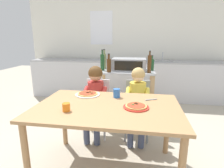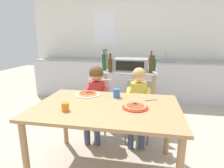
# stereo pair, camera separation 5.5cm
# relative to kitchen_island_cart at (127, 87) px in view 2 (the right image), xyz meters

# --- Properties ---
(ground_plane) EXTENTS (11.87, 11.87, 0.00)m
(ground_plane) POSITION_rel_kitchen_island_cart_xyz_m (-0.07, -0.18, -0.59)
(ground_plane) COLOR #B7AD99
(back_wall_tiled) EXTENTS (5.12, 0.13, 2.70)m
(back_wall_tiled) POSITION_rel_kitchen_island_cart_xyz_m (-0.07, 1.66, 0.76)
(back_wall_tiled) COLOR white
(back_wall_tiled) RESTS_ON ground
(kitchen_counter) EXTENTS (4.61, 0.60, 1.10)m
(kitchen_counter) POSITION_rel_kitchen_island_cart_xyz_m (-0.07, 1.25, -0.14)
(kitchen_counter) COLOR silver
(kitchen_counter) RESTS_ON ground
(kitchen_island_cart) EXTENTS (0.96, 0.61, 0.88)m
(kitchen_island_cart) POSITION_rel_kitchen_island_cart_xyz_m (0.00, 0.00, 0.00)
(kitchen_island_cart) COLOR #B7BABF
(kitchen_island_cart) RESTS_ON ground
(toaster_oven) EXTENTS (0.56, 0.36, 0.20)m
(toaster_oven) POSITION_rel_kitchen_island_cart_xyz_m (0.05, 0.01, 0.39)
(toaster_oven) COLOR #999BA0
(toaster_oven) RESTS_ON kitchen_island_cart
(bottle_clear_vinegar) EXTENTS (0.07, 0.07, 0.34)m
(bottle_clear_vinegar) POSITION_rel_kitchen_island_cart_xyz_m (-0.42, 0.21, 0.43)
(bottle_clear_vinegar) COLOR black
(bottle_clear_vinegar) RESTS_ON kitchen_island_cart
(bottle_slim_sauce) EXTENTS (0.07, 0.07, 0.35)m
(bottle_slim_sauce) POSITION_rel_kitchen_island_cart_xyz_m (-0.39, -0.06, 0.43)
(bottle_slim_sauce) COLOR #1E4723
(bottle_slim_sauce) RESTS_ON kitchen_island_cart
(bottle_brown_beer) EXTENTS (0.06, 0.06, 0.34)m
(bottle_brown_beer) POSITION_rel_kitchen_island_cart_xyz_m (0.38, -0.19, 0.44)
(bottle_brown_beer) COLOR #4C2D14
(bottle_brown_beer) RESTS_ON kitchen_island_cart
(bottle_tall_green_wine) EXTENTS (0.07, 0.07, 0.29)m
(bottle_tall_green_wine) POSITION_rel_kitchen_island_cart_xyz_m (-0.26, -0.22, 0.41)
(bottle_tall_green_wine) COLOR #4C2D14
(bottle_tall_green_wine) RESTS_ON kitchen_island_cart
(bottle_dark_olive_oil) EXTENTS (0.07, 0.07, 0.25)m
(bottle_dark_olive_oil) POSITION_rel_kitchen_island_cart_xyz_m (0.43, 0.05, 0.39)
(bottle_dark_olive_oil) COLOR #1E4723
(bottle_dark_olive_oil) RESTS_ON kitchen_island_cart
(bottle_squat_spirits) EXTENTS (0.06, 0.06, 0.34)m
(bottle_squat_spirits) POSITION_rel_kitchen_island_cart_xyz_m (-0.39, 0.11, 0.43)
(bottle_squat_spirits) COLOR olive
(bottle_squat_spirits) RESTS_ON kitchen_island_cart
(dining_table) EXTENTS (1.45, 0.96, 0.75)m
(dining_table) POSITION_rel_kitchen_island_cart_xyz_m (-0.07, -1.37, 0.07)
(dining_table) COLOR #AD7F51
(dining_table) RESTS_ON ground
(dining_chair_left) EXTENTS (0.36, 0.36, 0.81)m
(dining_chair_left) POSITION_rel_kitchen_island_cart_xyz_m (-0.37, -0.59, -0.11)
(dining_chair_left) COLOR silver
(dining_chair_left) RESTS_ON ground
(dining_chair_right) EXTENTS (0.36, 0.36, 0.81)m
(dining_chair_right) POSITION_rel_kitchen_island_cart_xyz_m (0.22, -0.58, -0.11)
(dining_chair_right) COLOR gray
(dining_chair_right) RESTS_ON ground
(child_in_red_shirt) EXTENTS (0.32, 0.42, 1.02)m
(child_in_red_shirt) POSITION_rel_kitchen_island_cart_xyz_m (-0.37, -0.71, 0.08)
(child_in_red_shirt) COLOR #424C6B
(child_in_red_shirt) RESTS_ON ground
(child_in_yellow_shirt) EXTENTS (0.32, 0.42, 1.01)m
(child_in_yellow_shirt) POSITION_rel_kitchen_island_cart_xyz_m (0.22, -0.70, 0.06)
(child_in_yellow_shirt) COLOR #424C6B
(child_in_yellow_shirt) RESTS_ON ground
(pizza_plate_white) EXTENTS (0.29, 0.29, 0.03)m
(pizza_plate_white) POSITION_rel_kitchen_island_cart_xyz_m (-0.37, -1.05, 0.17)
(pizza_plate_white) COLOR white
(pizza_plate_white) RESTS_ON dining_table
(pizza_plate_red_rimmed) EXTENTS (0.25, 0.25, 0.03)m
(pizza_plate_red_rimmed) POSITION_rel_kitchen_island_cart_xyz_m (0.22, -1.38, 0.17)
(pizza_plate_red_rimmed) COLOR red
(pizza_plate_red_rimmed) RESTS_ON dining_table
(drinking_cup_blue) EXTENTS (0.08, 0.08, 0.10)m
(drinking_cup_blue) POSITION_rel_kitchen_island_cart_xyz_m (-0.01, -1.09, 0.21)
(drinking_cup_blue) COLOR blue
(drinking_cup_blue) RESTS_ON dining_table
(drinking_cup_orange) EXTENTS (0.07, 0.07, 0.08)m
(drinking_cup_orange) POSITION_rel_kitchen_island_cart_xyz_m (-0.42, -1.57, 0.20)
(drinking_cup_orange) COLOR orange
(drinking_cup_orange) RESTS_ON dining_table
(serving_spoon) EXTENTS (0.13, 0.07, 0.01)m
(serving_spoon) POSITION_rel_kitchen_island_cart_xyz_m (0.37, -1.12, 0.17)
(serving_spoon) COLOR #B7BABF
(serving_spoon) RESTS_ON dining_table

